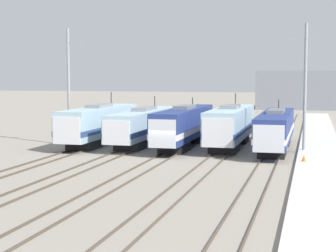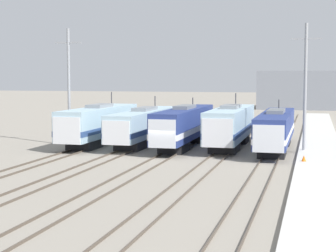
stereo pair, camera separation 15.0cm
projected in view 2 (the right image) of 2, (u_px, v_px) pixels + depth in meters
The scene contains 16 objects.
ground_plane at pixel (164, 158), 50.06m from camera, with size 400.00×400.00×0.00m, color gray.
rail_pair_far_left at pixel (68, 153), 52.40m from camera, with size 1.50×120.00×0.15m.
rail_pair_center_left at pixel (115, 155), 51.22m from camera, with size 1.51×120.00×0.15m.
rail_pair_center at pixel (164, 157), 50.05m from camera, with size 1.51×120.00×0.15m.
rail_pair_center_right at pixel (215, 159), 48.88m from camera, with size 1.51×120.00×0.15m.
rail_pair_far_right at pixel (269, 161), 47.71m from camera, with size 1.50×120.00×0.15m.
locomotive_far_left at pixel (98, 124), 59.44m from camera, with size 3.03×16.73×5.47m.
locomotive_center_left at pixel (143, 125), 59.51m from camera, with size 2.92×18.20×4.99m.
locomotive_center at pixel (184, 126), 57.27m from camera, with size 2.75×17.91×4.91m.
locomotive_center_right at pixel (230, 126), 56.90m from camera, with size 3.08×16.44×5.42m.
locomotive_far_right at pixel (276, 129), 54.66m from camera, with size 2.86×18.56×4.81m.
catenary_tower_left at pixel (69, 85), 58.37m from camera, with size 2.84×0.30×12.17m.
catenary_tower_right at pixel (305, 86), 52.33m from camera, with size 2.84×0.30×12.17m.
platform at pixel (321, 162), 46.64m from camera, with size 4.00×120.00×0.30m.
traffic_cone at pixel (304, 158), 45.92m from camera, with size 0.38×0.38×0.50m.
depot_building at pixel (308, 90), 124.44m from camera, with size 21.33×13.96×8.35m.
Camera 2 is at (12.90, -47.90, 7.29)m, focal length 60.00 mm.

